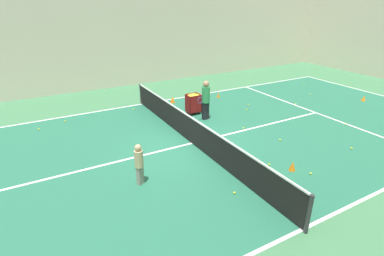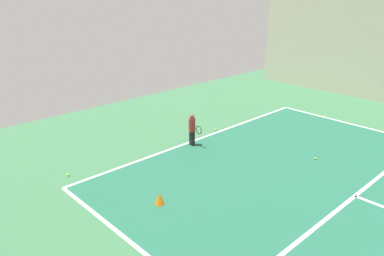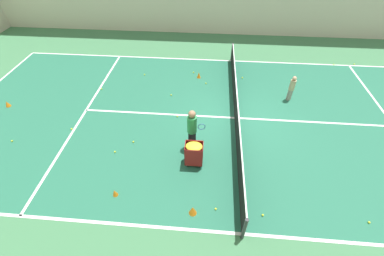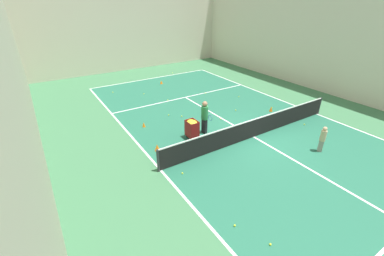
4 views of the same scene
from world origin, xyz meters
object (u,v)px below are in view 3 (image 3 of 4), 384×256
(tennis_net, at_px, (236,108))
(ball_cart, at_px, (194,151))
(training_cone_0, at_px, (7,104))
(child_midcourt, at_px, (292,87))
(coach_at_net, at_px, (192,127))
(training_cone_1, at_px, (115,193))

(tennis_net, bearing_deg, ball_cart, 149.57)
(tennis_net, height_order, ball_cart, tennis_net)
(training_cone_0, bearing_deg, tennis_net, -89.86)
(tennis_net, distance_m, child_midcourt, 3.04)
(coach_at_net, height_order, ball_cart, coach_at_net)
(child_midcourt, bearing_deg, ball_cart, 14.88)
(tennis_net, xyz_separation_m, ball_cart, (-2.69, 1.58, 0.14))
(ball_cart, bearing_deg, training_cone_0, 73.13)
(coach_at_net, relative_size, ball_cart, 1.81)
(child_midcourt, height_order, training_cone_1, child_midcourt)
(coach_at_net, relative_size, training_cone_1, 6.54)
(coach_at_net, bearing_deg, training_cone_0, 160.34)
(training_cone_0, bearing_deg, child_midcourt, -82.94)
(coach_at_net, xyz_separation_m, training_cone_0, (1.82, 8.67, -0.86))
(ball_cart, relative_size, training_cone_0, 3.64)
(child_midcourt, xyz_separation_m, ball_cart, (-4.28, 4.17, -0.05))
(ball_cart, height_order, training_cone_0, ball_cart)
(tennis_net, distance_m, training_cone_0, 10.39)
(child_midcourt, height_order, training_cone_0, child_midcourt)
(coach_at_net, relative_size, child_midcourt, 1.39)
(child_midcourt, distance_m, training_cone_0, 13.09)
(training_cone_0, bearing_deg, ball_cart, -106.87)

